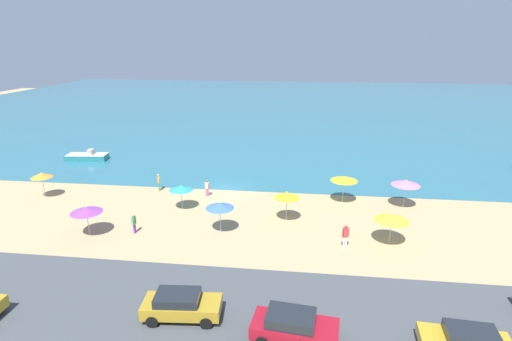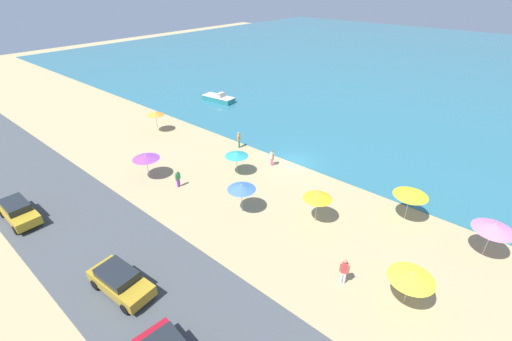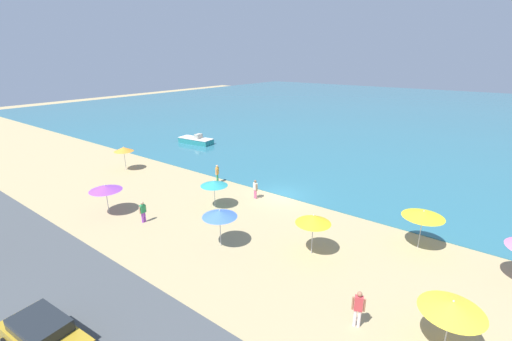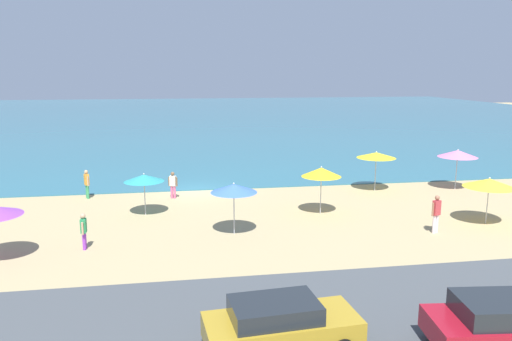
{
  "view_description": "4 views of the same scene",
  "coord_description": "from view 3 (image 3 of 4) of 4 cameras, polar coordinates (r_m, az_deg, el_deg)",
  "views": [
    {
      "loc": [
        7.49,
        -36.36,
        14.15
      ],
      "look_at": [
        2.74,
        2.71,
        1.28
      ],
      "focal_mm": 28.0,
      "sensor_mm": 36.0,
      "label": 1
    },
    {
      "loc": [
        16.13,
        -24.49,
        15.9
      ],
      "look_at": [
        -0.95,
        -4.57,
        0.82
      ],
      "focal_mm": 24.0,
      "sensor_mm": 36.0,
      "label": 2
    },
    {
      "loc": [
        14.49,
        -22.58,
        11.31
      ],
      "look_at": [
        -2.8,
        0.23,
        1.62
      ],
      "focal_mm": 24.0,
      "sensor_mm": 36.0,
      "label": 3
    },
    {
      "loc": [
        -1.22,
        -31.06,
        7.45
      ],
      "look_at": [
        3.58,
        -1.93,
        1.58
      ],
      "focal_mm": 35.0,
      "sensor_mm": 36.0,
      "label": 4
    }
  ],
  "objects": [
    {
      "name": "ground_plane",
      "position": [
        29.11,
        4.14,
        -4.22
      ],
      "size": [
        160.0,
        160.0,
        0.0
      ],
      "primitive_type": "plane",
      "color": "tan"
    },
    {
      "name": "sea",
      "position": [
        79.72,
        26.62,
        8.61
      ],
      "size": [
        150.0,
        110.0,
        0.05
      ],
      "primitive_type": "cube",
      "color": "#2C6A7D",
      "rests_on": "ground_plane"
    },
    {
      "name": "coastal_road",
      "position": [
        18.92,
        -29.74,
        -20.77
      ],
      "size": [
        80.0,
        8.0,
        0.06
      ],
      "primitive_type": "cube",
      "color": "#44494D",
      "rests_on": "ground_plane"
    },
    {
      "name": "beach_umbrella_0",
      "position": [
        22.91,
        26.13,
        -6.56
      ],
      "size": [
        2.44,
        2.44,
        2.53
      ],
      "color": "#B2B2B7",
      "rests_on": "ground_plane"
    },
    {
      "name": "beach_umbrella_1",
      "position": [
        37.36,
        -21.2,
        3.32
      ],
      "size": [
        1.96,
        1.96,
        2.5
      ],
      "color": "#B2B2B7",
      "rests_on": "ground_plane"
    },
    {
      "name": "beach_umbrella_2",
      "position": [
        16.16,
        29.92,
        -19.05
      ],
      "size": [
        2.49,
        2.49,
        2.36
      ],
      "color": "#B2B2B7",
      "rests_on": "ground_plane"
    },
    {
      "name": "beach_umbrella_4",
      "position": [
        27.45,
        -23.81,
        -2.68
      ],
      "size": [
        2.35,
        2.35,
        2.31
      ],
      "color": "#B2B2B7",
      "rests_on": "ground_plane"
    },
    {
      "name": "beach_umbrella_5",
      "position": [
        26.39,
        -7.0,
        -2.14
      ],
      "size": [
        2.1,
        2.1,
        2.25
      ],
      "color": "#B2B2B7",
      "rests_on": "ground_plane"
    },
    {
      "name": "beach_umbrella_6",
      "position": [
        20.31,
        9.52,
        -8.04
      ],
      "size": [
        2.1,
        2.1,
        2.58
      ],
      "color": "#B2B2B7",
      "rests_on": "ground_plane"
    },
    {
      "name": "beach_umbrella_7",
      "position": [
        20.98,
        -6.08,
        -7.18
      ],
      "size": [
        2.15,
        2.15,
        2.46
      ],
      "color": "#B2B2B7",
      "rests_on": "ground_plane"
    },
    {
      "name": "bather_0",
      "position": [
        28.21,
        -0.12,
        -2.96
      ],
      "size": [
        0.54,
        0.33,
        1.61
      ],
      "color": "#EB608B",
      "rests_on": "ground_plane"
    },
    {
      "name": "bather_1",
      "position": [
        16.43,
        16.68,
        -20.99
      ],
      "size": [
        0.54,
        0.33,
        1.82
      ],
      "color": "white",
      "rests_on": "ground_plane"
    },
    {
      "name": "bather_2",
      "position": [
        25.58,
        -18.33,
        -6.38
      ],
      "size": [
        0.22,
        0.57,
        1.58
      ],
      "color": "purple",
      "rests_on": "ground_plane"
    },
    {
      "name": "bather_3",
      "position": [
        31.85,
        -6.48,
        -0.37
      ],
      "size": [
        0.35,
        0.52,
        1.73
      ],
      "color": "#399A5B",
      "rests_on": "ground_plane"
    },
    {
      "name": "parked_car_3",
      "position": [
        17.12,
        -31.84,
        -22.33
      ],
      "size": [
        4.24,
        2.11,
        1.47
      ],
      "color": "#AA8622",
      "rests_on": "coastal_road"
    },
    {
      "name": "skiff_nearshore",
      "position": [
        46.69,
        -10.02,
        4.97
      ],
      "size": [
        5.3,
        2.29,
        1.34
      ],
      "color": "teal",
      "rests_on": "sea"
    }
  ]
}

